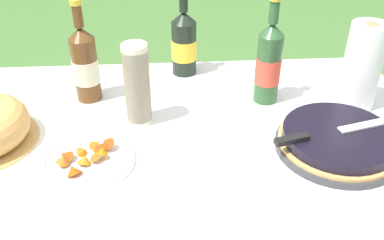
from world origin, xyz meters
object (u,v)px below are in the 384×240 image
(cider_bottle_green, at_px, (269,63))
(snack_plate_left, at_px, (88,159))
(berry_tart, at_px, (338,141))
(serving_knife, at_px, (330,132))
(juice_bottle_red, at_px, (184,43))
(paper_towel_roll, at_px, (362,67))
(cup_stack, at_px, (137,85))
(cider_bottle_amber, at_px, (85,64))

(cider_bottle_green, xyz_separation_m, snack_plate_left, (-0.51, -0.28, -0.11))
(berry_tart, xyz_separation_m, serving_knife, (-0.03, -0.01, 0.04))
(cider_bottle_green, bearing_deg, snack_plate_left, -151.35)
(serving_knife, distance_m, juice_bottle_red, 0.59)
(serving_knife, relative_size, paper_towel_roll, 1.41)
(juice_bottle_red, relative_size, paper_towel_roll, 1.14)
(cup_stack, height_order, snack_plate_left, cup_stack)
(berry_tart, bearing_deg, cider_bottle_green, 116.91)
(berry_tart, xyz_separation_m, snack_plate_left, (-0.64, -0.01, -0.02))
(cup_stack, xyz_separation_m, cider_bottle_green, (0.39, 0.10, 0.01))
(serving_knife, bearing_deg, paper_towel_roll, 40.00)
(berry_tart, distance_m, cider_bottle_amber, 0.76)
(cup_stack, relative_size, snack_plate_left, 1.04)
(serving_knife, distance_m, cider_bottle_amber, 0.73)
(snack_plate_left, bearing_deg, berry_tart, 1.16)
(snack_plate_left, distance_m, paper_towel_roll, 0.82)
(snack_plate_left, bearing_deg, juice_bottle_red, 61.02)
(cider_bottle_amber, distance_m, paper_towel_roll, 0.82)
(snack_plate_left, height_order, paper_towel_roll, paper_towel_roll)
(berry_tart, distance_m, cup_stack, 0.56)
(cider_bottle_green, bearing_deg, cider_bottle_amber, 175.08)
(snack_plate_left, xyz_separation_m, paper_towel_roll, (0.78, 0.23, 0.12))
(cup_stack, bearing_deg, snack_plate_left, -124.27)
(juice_bottle_red, bearing_deg, cider_bottle_green, -39.97)
(juice_bottle_red, xyz_separation_m, paper_towel_roll, (0.51, -0.25, 0.02))
(cider_bottle_green, relative_size, snack_plate_left, 1.43)
(berry_tart, bearing_deg, serving_knife, -165.34)
(serving_knife, relative_size, juice_bottle_red, 1.23)
(berry_tart, height_order, paper_towel_roll, paper_towel_roll)
(cider_bottle_amber, bearing_deg, cider_bottle_green, -4.92)
(cup_stack, xyz_separation_m, cider_bottle_amber, (-0.16, 0.15, -0.00))
(serving_knife, height_order, cup_stack, cup_stack)
(berry_tart, xyz_separation_m, paper_towel_roll, (0.13, 0.22, 0.10))
(cider_bottle_amber, height_order, paper_towel_roll, cider_bottle_amber)
(cider_bottle_amber, bearing_deg, paper_towel_roll, -6.70)
(paper_towel_roll, bearing_deg, cider_bottle_amber, 173.30)
(berry_tart, xyz_separation_m, cider_bottle_green, (-0.13, 0.27, 0.10))
(berry_tart, relative_size, juice_bottle_red, 1.07)
(serving_knife, distance_m, paper_towel_roll, 0.28)
(serving_knife, xyz_separation_m, paper_towel_roll, (0.16, 0.22, 0.07))
(cup_stack, distance_m, snack_plate_left, 0.24)
(cup_stack, distance_m, juice_bottle_red, 0.33)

